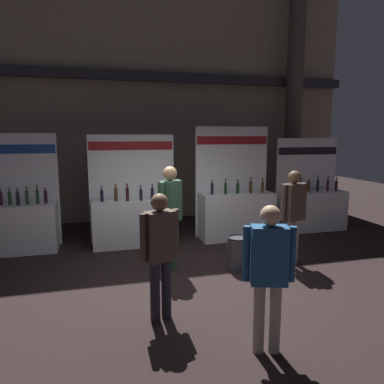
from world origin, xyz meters
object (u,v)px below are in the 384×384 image
exhibitor_booth_0 (16,223)px  visitor_4 (269,268)px  exhibitor_booth_2 (236,210)px  exhibitor_booth_1 (135,217)px  trash_bin (238,253)px  visitor_5 (170,209)px  exhibitor_booth_3 (312,206)px  visitor_2 (160,247)px  visitor_3 (293,209)px

exhibitor_booth_0 → visitor_4: (3.25, -4.31, 0.35)m
exhibitor_booth_2 → visitor_4: bearing=-107.4°
exhibitor_booth_1 → visitor_4: 4.32m
trash_bin → visitor_5: visitor_5 is taller
exhibitor_booth_1 → exhibitor_booth_2: exhibitor_booth_2 is taller
exhibitor_booth_1 → visitor_4: size_ratio=1.45×
exhibitor_booth_3 → trash_bin: size_ratio=3.83×
exhibitor_booth_1 → trash_bin: 2.49m
exhibitor_booth_1 → visitor_4: (0.95, -4.20, 0.35)m
visitor_4 → visitor_5: 2.63m
exhibitor_booth_0 → exhibitor_booth_3: 6.62m
visitor_2 → visitor_3: size_ratio=0.95×
visitor_3 → exhibitor_booth_0: bearing=137.7°
exhibitor_booth_0 → visitor_4: size_ratio=1.46×
trash_bin → visitor_5: bearing=166.3°
exhibitor_booth_3 → visitor_5: 4.30m
visitor_2 → visitor_5: bearing=53.7°
visitor_3 → exhibitor_booth_3: bearing=29.8°
visitor_2 → exhibitor_booth_1: bearing=69.3°
exhibitor_booth_0 → visitor_5: (2.74, -1.74, 0.48)m
visitor_4 → visitor_3: bearing=72.0°
exhibitor_booth_1 → visitor_2: (-0.01, -3.23, 0.36)m
visitor_5 → visitor_4: bearing=58.3°
visitor_3 → visitor_4: bearing=-145.3°
exhibitor_booth_1 → visitor_5: 1.76m
visitor_3 → visitor_2: bearing=-172.8°
exhibitor_booth_1 → visitor_4: bearing=-77.2°
visitor_5 → trash_bin: bearing=123.4°
exhibitor_booth_1 → exhibitor_booth_3: 4.32m
exhibitor_booth_0 → trash_bin: size_ratio=4.02×
exhibitor_booth_3 → visitor_3: (-1.73, -2.05, 0.44)m
visitor_3 → trash_bin: bearing=160.3°
exhibitor_booth_1 → exhibitor_booth_2: size_ratio=0.93×
exhibitor_booth_0 → trash_bin: exhibitor_booth_0 is taller
trash_bin → visitor_4: (-0.62, -2.30, 0.65)m
exhibitor_booth_3 → exhibitor_booth_0: bearing=-179.7°
exhibitor_booth_1 → visitor_5: size_ratio=1.29×
exhibitor_booth_0 → trash_bin: (3.87, -2.02, -0.30)m
exhibitor_booth_3 → visitor_5: (-3.88, -1.78, 0.50)m
exhibitor_booth_2 → visitor_5: (-1.80, -1.55, 0.45)m
exhibitor_booth_1 → exhibitor_booth_0: bearing=177.2°
exhibitor_booth_3 → visitor_4: bearing=-127.8°
exhibitor_booth_1 → visitor_3: exhibitor_booth_1 is taller
trash_bin → exhibitor_booth_1: bearing=129.5°
visitor_4 → visitor_2: bearing=152.3°
exhibitor_booth_0 → visitor_2: size_ratio=1.45×
trash_bin → visitor_5: size_ratio=0.32×
visitor_2 → exhibitor_booth_3: bearing=17.4°
exhibitor_booth_1 → exhibitor_booth_2: 2.25m
exhibitor_booth_2 → visitor_3: (0.34, -1.83, 0.39)m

